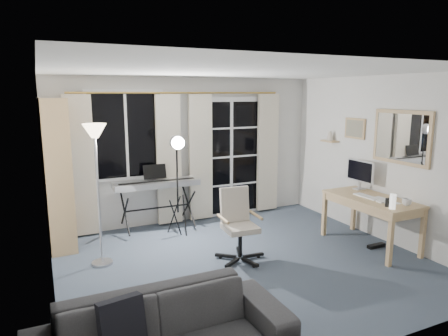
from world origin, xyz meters
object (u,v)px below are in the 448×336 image
Objects in this scene: keyboard_piano at (157,185)px; desk at (371,204)px; mug at (407,201)px; studio_light at (177,154)px; office_chair at (237,217)px; sofa at (162,326)px; bookshelf at (54,178)px; torchiere_lamp at (96,153)px; monitor at (360,172)px.

keyboard_piano is 1.01× the size of desk.
studio_light is at bearing 139.85° from mug.
office_chair is (0.43, -1.12, -0.71)m from studio_light.
mug is at bearing 13.09° from sofa.
bookshelf is at bearing -178.37° from keyboard_piano.
office_chair is 1.94m from desk.
torchiere_lamp is 1.56m from keyboard_piano.
studio_light is (1.22, 0.58, -0.18)m from torchiere_lamp.
mug is 3.63m from sofa.
studio_light is (0.22, -0.38, 0.52)m from keyboard_piano.
monitor is (2.74, -1.48, 0.24)m from keyboard_piano.
torchiere_lamp is 1.95m from office_chair.
sofa is at bearing -86.68° from torchiere_lamp.
sofa is at bearing -166.85° from mug.
torchiere_lamp reaches higher than mug.
torchiere_lamp is 1.90× the size of office_chair.
office_chair is at bearing 48.90° from sofa.
mug is at bearing -32.61° from studio_light.
desk is at bearing -27.19° from bookshelf.
bookshelf is 1.56× the size of desk.
studio_light is at bearing -59.93° from keyboard_piano.
monitor is at bearing -15.92° from studio_light.
torchiere_lamp is at bearing -135.90° from keyboard_piano.
bookshelf is 3.32m from sofa.
monitor is 4.06m from sofa.
desk is (1.89, -0.43, 0.07)m from office_chair.
bookshelf is 2.61m from office_chair.
office_chair is (2.11, -1.47, -0.44)m from bookshelf.
keyboard_piano is at bearing 150.92° from monitor.
office_chair is (0.65, -1.50, -0.18)m from keyboard_piano.
mug reaches higher than desk.
bookshelf is 1.13m from torchiere_lamp.
torchiere_lamp is at bearing -147.09° from studio_light.
torchiere_lamp is 3.76m from desk.
keyboard_piano is 3.38m from sofa.
keyboard_piano is at bearing 43.79° from torchiere_lamp.
sofa is at bearing -104.72° from keyboard_piano.
torchiere_lamp reaches higher than desk.
bookshelf is 4.76m from mug.
studio_light reaches higher than office_chair.
monitor is at bearing 65.64° from desk.
office_chair is at bearing -36.66° from bookshelf.
keyboard_piano reaches higher than mug.
mug is at bearing -79.44° from desk.
desk is at bearing -8.61° from office_chair.
bookshelf reaches higher than studio_light.
studio_light is 1.39m from office_chair.
sofa is (0.13, -2.28, -1.04)m from torchiere_lamp.
studio_light is at bearing 145.64° from desk.
office_chair is at bearing -18.04° from torchiere_lamp.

